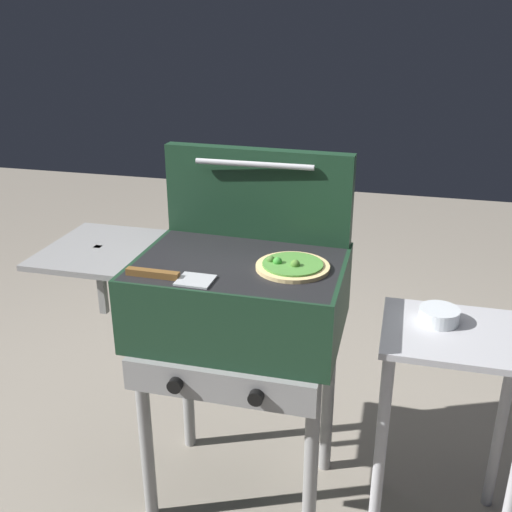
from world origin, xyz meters
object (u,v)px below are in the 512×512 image
(spatula, at_px, (170,276))
(prep_table, at_px, (450,393))
(grill, at_px, (236,303))
(topping_bowl_near, at_px, (439,316))
(pizza_veggie, at_px, (292,266))

(spatula, xyz_separation_m, prep_table, (0.82, 0.18, -0.38))
(grill, relative_size, topping_bowl_near, 8.05)
(pizza_veggie, distance_m, spatula, 0.36)
(grill, relative_size, spatula, 3.68)
(topping_bowl_near, bearing_deg, pizza_veggie, -171.13)
(grill, height_order, spatula, spatula)
(topping_bowl_near, bearing_deg, grill, -175.38)
(grill, distance_m, topping_bowl_near, 0.62)
(grill, xyz_separation_m, topping_bowl_near, (0.62, 0.05, 0.01))
(prep_table, bearing_deg, topping_bowl_near, 141.79)
(spatula, distance_m, prep_table, 0.92)
(pizza_veggie, bearing_deg, prep_table, 2.63)
(pizza_veggie, xyz_separation_m, prep_table, (0.49, 0.02, -0.38))
(grill, height_order, pizza_veggie, pizza_veggie)
(grill, height_order, prep_table, grill)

